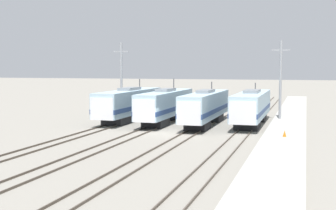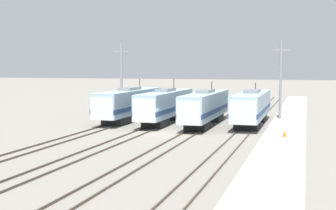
# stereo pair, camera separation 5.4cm
# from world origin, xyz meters

# --- Properties ---
(ground_plane) EXTENTS (400.00, 400.00, 0.00)m
(ground_plane) POSITION_xyz_m (0.00, 0.00, 0.00)
(ground_plane) COLOR gray
(rail_pair_far_left) EXTENTS (1.50, 120.00, 0.15)m
(rail_pair_far_left) POSITION_xyz_m (-7.67, 0.00, 0.07)
(rail_pair_far_left) COLOR #4C4238
(rail_pair_far_left) RESTS_ON ground_plane
(rail_pair_center_left) EXTENTS (1.51, 120.00, 0.15)m
(rail_pair_center_left) POSITION_xyz_m (-2.56, 0.00, 0.07)
(rail_pair_center_left) COLOR #4C4238
(rail_pair_center_left) RESTS_ON ground_plane
(rail_pair_center_right) EXTENTS (1.51, 120.00, 0.15)m
(rail_pair_center_right) POSITION_xyz_m (2.56, 0.00, 0.07)
(rail_pair_center_right) COLOR #4C4238
(rail_pair_center_right) RESTS_ON ground_plane
(rail_pair_far_right) EXTENTS (1.50, 120.00, 0.15)m
(rail_pair_far_right) POSITION_xyz_m (7.67, 0.00, 0.07)
(rail_pair_far_right) COLOR #4C4238
(rail_pair_far_right) RESTS_ON ground_plane
(locomotive_far_left) EXTENTS (2.99, 16.99, 5.18)m
(locomotive_far_left) POSITION_xyz_m (-7.67, 8.92, 2.17)
(locomotive_far_left) COLOR #232326
(locomotive_far_left) RESTS_ON ground_plane
(locomotive_center_left) EXTENTS (2.77, 16.17, 5.28)m
(locomotive_center_left) POSITION_xyz_m (-2.56, 7.76, 2.15)
(locomotive_center_left) COLOR #232326
(locomotive_center_left) RESTS_ON ground_plane
(locomotive_center_right) EXTENTS (2.74, 16.40, 4.96)m
(locomotive_center_right) POSITION_xyz_m (2.56, 6.91, 2.14)
(locomotive_center_right) COLOR #232326
(locomotive_center_right) RESTS_ON ground_plane
(locomotive_far_right) EXTENTS (3.06, 16.75, 4.81)m
(locomotive_far_right) POSITION_xyz_m (7.67, 9.00, 2.12)
(locomotive_far_right) COLOR #232326
(locomotive_far_right) RESTS_ON ground_plane
(catenary_tower_left) EXTENTS (2.23, 0.33, 10.08)m
(catenary_tower_left) POSITION_xyz_m (-10.56, 13.74, 5.24)
(catenary_tower_left) COLOR gray
(catenary_tower_left) RESTS_ON ground_plane
(catenary_tower_right) EXTENTS (2.23, 0.33, 10.08)m
(catenary_tower_right) POSITION_xyz_m (10.69, 13.74, 5.24)
(catenary_tower_right) COLOR gray
(catenary_tower_right) RESTS_ON ground_plane
(platform) EXTENTS (4.00, 120.00, 0.34)m
(platform) POSITION_xyz_m (11.89, 0.00, 0.17)
(platform) COLOR #A8A59E
(platform) RESTS_ON ground_plane
(traffic_cone) EXTENTS (0.34, 0.34, 0.62)m
(traffic_cone) POSITION_xyz_m (11.95, -1.63, 0.65)
(traffic_cone) COLOR orange
(traffic_cone) RESTS_ON platform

